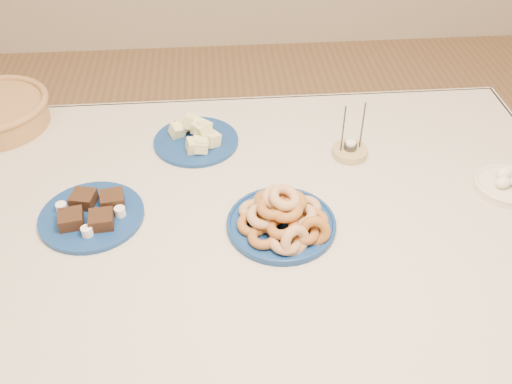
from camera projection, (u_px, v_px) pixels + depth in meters
The scene contains 7 objects.
ground at pixel (255, 372), 1.95m from camera, with size 5.00×5.00×0.00m, color olive.
dining_table at pixel (254, 239), 1.53m from camera, with size 1.71×1.11×0.75m.
donut_platter at pixel (283, 218), 1.39m from camera, with size 0.35×0.35×0.12m.
melon_plate at pixel (196, 138), 1.67m from camera, with size 0.25×0.25×0.09m.
brownie_plate at pixel (92, 214), 1.43m from camera, with size 0.27×0.27×0.05m.
candle_holder at pixel (350, 151), 1.63m from camera, with size 0.12×0.12×0.17m.
egg_bowl at pixel (506, 185), 1.51m from camera, with size 0.20×0.20×0.05m.
Camera 1 is at (-0.08, -1.09, 1.73)m, focal length 40.00 mm.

